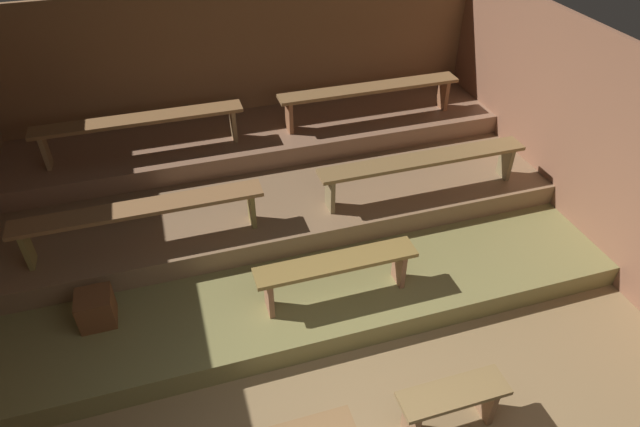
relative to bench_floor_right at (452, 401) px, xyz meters
name	(u,v)px	position (x,y,z in m)	size (l,w,h in m)	color
ground	(302,273)	(-0.64, 2.13, -0.37)	(7.00, 5.92, 0.08)	olive
wall_back	(247,77)	(-0.64, 4.73, 0.85)	(7.00, 0.06, 2.35)	#906440
wall_right	(573,134)	(2.49, 2.13, 0.85)	(0.06, 5.92, 2.35)	#8D5B41
platform_lower	(286,224)	(-0.64, 2.82, -0.20)	(6.20, 3.75, 0.25)	olive
platform_middle	(273,180)	(-0.64, 3.41, 0.04)	(6.20, 2.57, 0.25)	#866647
platform_upper	(260,137)	(-0.64, 4.08, 0.29)	(6.20, 1.22, 0.25)	#8A644A
bench_floor_right	(452,401)	(0.00, 0.00, 0.00)	(0.89, 0.28, 0.46)	olive
bench_lower_center	(336,268)	(-0.48, 1.45, 0.28)	(1.56, 0.28, 0.46)	olive
bench_middle_left	(141,213)	(-2.17, 2.50, 0.54)	(2.43, 0.28, 0.46)	olive
bench_middle_right	(423,164)	(0.89, 2.50, 0.54)	(2.43, 0.28, 0.46)	olive
bench_upper_left	(140,124)	(-2.07, 3.92, 0.79)	(2.39, 0.28, 0.46)	olive
bench_upper_right	(370,92)	(0.79, 3.92, 0.79)	(2.39, 0.28, 0.46)	brown
wooden_crate_lower	(96,308)	(-2.69, 1.79, 0.08)	(0.32, 0.32, 0.32)	brown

